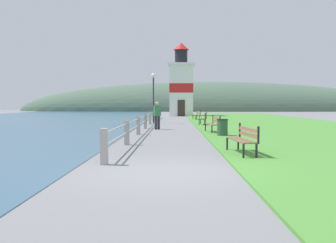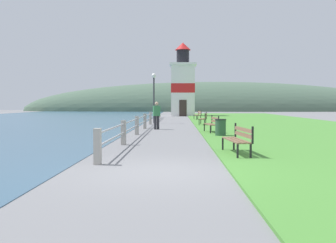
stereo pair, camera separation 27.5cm
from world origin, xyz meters
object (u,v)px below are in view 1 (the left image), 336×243
at_px(lighthouse, 181,85).
at_px(person_strolling, 157,114).
at_px(park_bench_far, 204,118).
at_px(park_bench_by_lighthouse, 197,114).
at_px(park_bench_midway, 214,123).
at_px(trash_bin, 222,128).
at_px(park_bench_near, 244,138).
at_px(lamp_post, 153,89).

distance_m(lighthouse, person_strolling, 24.57).
relative_size(park_bench_far, park_bench_by_lighthouse, 0.89).
bearing_deg(park_bench_midway, person_strolling, -49.20).
bearing_deg(park_bench_by_lighthouse, trash_bin, 84.68).
bearing_deg(park_bench_by_lighthouse, lighthouse, -89.04).
distance_m(park_bench_by_lighthouse, person_strolling, 13.33).
bearing_deg(park_bench_near, park_bench_far, -95.98).
xyz_separation_m(park_bench_midway, person_strolling, (-3.12, 2.83, 0.37)).
xyz_separation_m(lighthouse, person_strolling, (-1.88, -24.32, -2.92)).
xyz_separation_m(lighthouse, trash_bin, (1.43, -29.23, -3.40)).
distance_m(park_bench_far, trash_bin, 9.07).
height_order(park_bench_midway, person_strolling, person_strolling).
distance_m(park_bench_near, park_bench_midway, 8.45).
relative_size(park_bench_near, park_bench_far, 1.18).
relative_size(park_bench_far, lamp_post, 0.42).
distance_m(park_bench_midway, trash_bin, 2.10).
xyz_separation_m(park_bench_near, park_bench_far, (0.01, 15.43, -0.00)).
relative_size(park_bench_near, trash_bin, 2.32).
relative_size(park_bench_by_lighthouse, lighthouse, 0.20).
bearing_deg(lighthouse, park_bench_midway, -87.40).
distance_m(park_bench_near, park_bench_by_lighthouse, 24.21).
xyz_separation_m(park_bench_far, person_strolling, (-3.14, -4.16, 0.37)).
bearing_deg(lamp_post, trash_bin, -71.88).
bearing_deg(park_bench_far, park_bench_near, 97.73).
height_order(lighthouse, lamp_post, lighthouse).
bearing_deg(person_strolling, lamp_post, -18.12).
bearing_deg(lighthouse, trash_bin, -87.21).
relative_size(person_strolling, trash_bin, 1.99).
relative_size(park_bench_far, lighthouse, 0.18).
bearing_deg(park_bench_midway, lighthouse, -94.39).
bearing_deg(person_strolling, park_bench_far, -60.23).
bearing_deg(person_strolling, park_bench_midway, -155.36).
bearing_deg(lamp_post, person_strolling, -84.97).
bearing_deg(park_bench_midway, park_bench_far, -97.21).
relative_size(park_bench_by_lighthouse, person_strolling, 1.11).
relative_size(park_bench_midway, lighthouse, 0.19).
bearing_deg(park_bench_midway, lamp_post, -76.36).
distance_m(park_bench_far, lighthouse, 20.47).
height_order(park_bench_far, lighthouse, lighthouse).
bearing_deg(park_bench_by_lighthouse, park_bench_near, 84.18).
bearing_deg(trash_bin, lamp_post, 108.12).
bearing_deg(trash_bin, park_bench_midway, 95.30).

